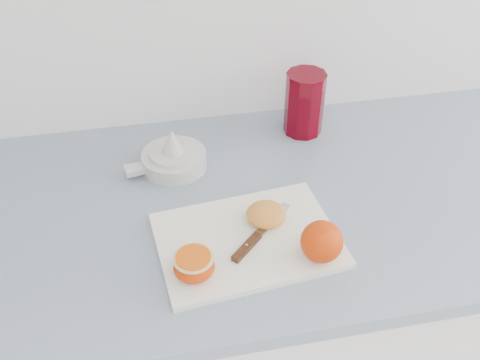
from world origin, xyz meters
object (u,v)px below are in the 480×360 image
(counter, at_px, (272,327))
(red_tumbler, at_px, (304,105))
(half_orange, at_px, (194,265))
(citrus_juicer, at_px, (173,157))
(cutting_board, at_px, (247,240))

(counter, distance_m, red_tumbler, 0.56)
(half_orange, distance_m, red_tumbler, 0.49)
(counter, relative_size, half_orange, 37.71)
(counter, height_order, half_orange, half_orange)
(half_orange, xyz_separation_m, citrus_juicer, (-0.00, 0.31, -0.01))
(counter, bearing_deg, red_tumbler, 63.03)
(red_tumbler, bearing_deg, counter, -116.97)
(cutting_board, bearing_deg, half_orange, -147.69)
(cutting_board, height_order, citrus_juicer, citrus_juicer)
(counter, bearing_deg, cutting_board, -127.22)
(half_orange, bearing_deg, red_tumbler, 52.57)
(citrus_juicer, bearing_deg, cutting_board, -66.40)
(citrus_juicer, relative_size, red_tumbler, 1.18)
(cutting_board, xyz_separation_m, red_tumbler, (0.19, 0.32, 0.06))
(counter, xyz_separation_m, red_tumbler, (0.10, 0.20, 0.51))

